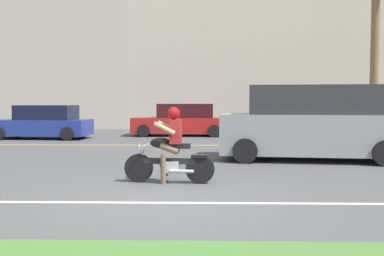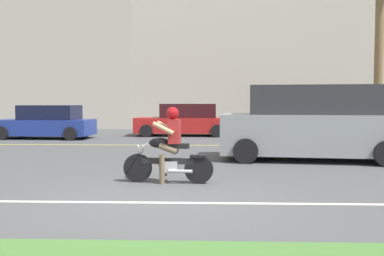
# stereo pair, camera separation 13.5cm
# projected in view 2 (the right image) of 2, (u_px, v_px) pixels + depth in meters

# --- Properties ---
(ground) EXTENTS (56.00, 30.00, 0.04)m
(ground) POSITION_uv_depth(u_px,v_px,m) (175.00, 172.00, 9.97)
(ground) COLOR #4C4F54
(lane_line_near) EXTENTS (50.40, 0.12, 0.01)m
(lane_line_near) POSITION_uv_depth(u_px,v_px,m) (160.00, 203.00, 6.81)
(lane_line_near) COLOR silver
(lane_line_near) RESTS_ON ground
(lane_line_far) EXTENTS (50.40, 0.12, 0.01)m
(lane_line_far) POSITION_uv_depth(u_px,v_px,m) (187.00, 145.00, 15.83)
(lane_line_far) COLOR yellow
(lane_line_far) RESTS_ON ground
(motorcyclist) EXTENTS (1.76, 0.57, 1.47)m
(motorcyclist) POSITION_uv_depth(u_px,v_px,m) (169.00, 151.00, 8.46)
(motorcyclist) COLOR black
(motorcyclist) RESTS_ON ground
(suv_nearby) EXTENTS (5.05, 2.67, 2.00)m
(suv_nearby) POSITION_uv_depth(u_px,v_px,m) (312.00, 124.00, 11.80)
(suv_nearby) COLOR #8C939E
(suv_nearby) RESTS_ON ground
(parked_car_0) EXTENTS (4.14, 2.09, 1.42)m
(parked_car_0) POSITION_uv_depth(u_px,v_px,m) (46.00, 123.00, 18.72)
(parked_car_0) COLOR navy
(parked_car_0) RESTS_ON ground
(parked_car_1) EXTENTS (4.36, 1.95, 1.48)m
(parked_car_1) POSITION_uv_depth(u_px,v_px,m) (184.00, 121.00, 20.27)
(parked_car_1) COLOR #AD1E1E
(parked_car_1) RESTS_ON ground
(parked_car_2) EXTENTS (4.34, 1.97, 1.69)m
(parked_car_2) POSITION_uv_depth(u_px,v_px,m) (321.00, 119.00, 19.69)
(parked_car_2) COLOR beige
(parked_car_2) RESTS_ON ground
(building_far) EXTENTS (20.45, 4.00, 8.66)m
(building_far) POSITION_uv_depth(u_px,v_px,m) (299.00, 58.00, 27.44)
(building_far) COLOR #BCB7AD
(building_far) RESTS_ON ground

